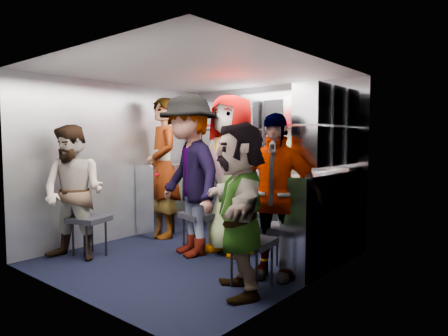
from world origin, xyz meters
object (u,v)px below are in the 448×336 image
Objects in this scene: attendant_standing at (163,168)px; jump_seat_near_right at (252,244)px; attendant_arc_a at (74,193)px; attendant_arc_b at (189,175)px; attendant_arc_e at (240,208)px; jump_seat_mid_right at (283,231)px; attendant_arc_d at (274,196)px; jump_seat_center at (241,217)px; jump_seat_near_left at (89,221)px; jump_seat_mid_left at (199,217)px; attendant_arc_c at (231,174)px.

jump_seat_near_right is at bearing 5.83° from attendant_standing.
attendant_arc_b reaches higher than attendant_arc_a.
attendant_arc_a reaches higher than attendant_arc_e.
attendant_arc_e reaches higher than jump_seat_mid_right.
attendant_arc_d is at bearing 89.41° from jump_seat_near_right.
jump_seat_near_left is at bearing -129.85° from jump_seat_center.
jump_seat_near_right is (1.17, -0.55, -0.02)m from jump_seat_mid_left.
attendant_standing reaches higher than attendant_arc_a.
attendant_arc_d is 0.54m from attendant_arc_e.
attendant_arc_b reaches higher than jump_seat_near_left.
attendant_arc_a is at bearing -90.00° from jump_seat_near_left.
attendant_arc_d is at bearing -24.66° from attendant_arc_c.
jump_seat_center is at bearing 27.73° from attendant_arc_a.
attendant_arc_b is 0.51m from attendant_arc_c.
jump_seat_mid_left reaches higher than jump_seat_center.
attendant_arc_c reaches higher than jump_seat_mid_right.
jump_seat_center is 1.29m from jump_seat_near_right.
jump_seat_near_right is at bearing -47.91° from jump_seat_center.
attendant_arc_d is (0.00, 0.36, 0.41)m from jump_seat_near_right.
attendant_arc_c is at bearing 46.16° from jump_seat_near_left.
attendant_arc_b reaches higher than jump_seat_center.
attendant_arc_b is at bearing -171.85° from jump_seat_mid_right.
jump_seat_center is 0.88× the size of jump_seat_mid_right.
attendant_arc_c reaches higher than attendant_arc_a.
attendant_arc_c is (1.15, 1.20, 0.53)m from jump_seat_near_left.
jump_seat_mid_right is (2.02, 0.95, 0.01)m from jump_seat_near_left.
jump_seat_near_left is 2.06m from jump_seat_near_right.
jump_seat_center is 0.30× the size of attendant_arc_e.
attendant_arc_c is at bearing 26.60° from attendant_standing.
attendant_arc_d reaches higher than jump_seat_mid_left.
jump_seat_near_right is (0.87, -0.96, -0.00)m from jump_seat_center.
attendant_arc_a is at bearing -150.67° from jump_seat_mid_right.
jump_seat_center is 0.57m from attendant_arc_c.
jump_seat_near_right is at bearing -40.67° from attendant_arc_c.
attendant_arc_a is 1.29m from attendant_arc_b.
attendant_arc_c is at bearing 137.94° from attendant_arc_d.
attendant_arc_b is 1.16× the size of attendant_arc_d.
attendant_arc_b is (0.00, -0.18, 0.52)m from jump_seat_mid_left.
jump_seat_mid_left is at bearing -141.86° from attendant_arc_c.
attendant_arc_a is 0.81× the size of attendant_arc_c.
attendant_arc_c is at bearing 174.33° from attendant_arc_e.
jump_seat_center is 0.24× the size of attendant_standing.
jump_seat_mid_right is 0.79m from attendant_arc_e.
attendant_arc_c is at bearing 164.40° from jump_seat_mid_right.
attendant_arc_e is (-0.00, -0.72, 0.33)m from jump_seat_mid_right.
jump_seat_near_right is (2.01, 0.42, -0.01)m from jump_seat_near_left.
attendant_arc_b reaches higher than jump_seat_mid_left.
jump_seat_mid_right is (0.87, -0.42, 0.02)m from jump_seat_center.
jump_seat_mid_left is 0.92× the size of jump_seat_mid_right.
attendant_arc_b reaches higher than jump_seat_near_right.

